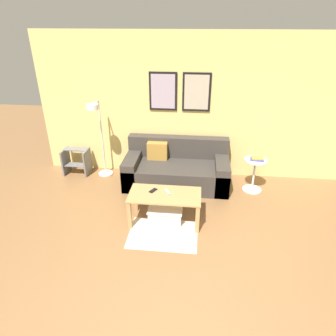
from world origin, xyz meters
TOP-DOWN VIEW (x-y plane):
  - wall_back at (-0.01, 3.66)m, footprint 5.60×0.09m
  - area_rug at (-0.30, 1.71)m, footprint 0.96×0.69m
  - couch at (-0.24, 3.20)m, footprint 1.83×0.87m
  - coffee_table at (-0.31, 2.04)m, footprint 1.04×0.53m
  - storage_bin at (-0.30, 2.07)m, footprint 0.50×0.40m
  - floor_lamp at (-1.63, 3.22)m, footprint 0.28×0.54m
  - side_table at (1.11, 3.09)m, footprint 0.38×0.38m
  - book_stack at (1.13, 3.09)m, footprint 0.24×0.21m
  - remote_control at (-0.28, 2.10)m, footprint 0.11×0.15m
  - cell_phone at (-0.49, 2.12)m, footprint 0.13×0.15m
  - step_stool at (-2.18, 3.38)m, footprint 0.46×0.36m

SIDE VIEW (x-z plane):
  - area_rug at x=-0.30m, z-range 0.00..0.01m
  - storage_bin at x=-0.30m, z-range 0.00..0.22m
  - step_stool at x=-2.18m, z-range 0.02..0.50m
  - couch at x=-0.24m, z-range -0.12..0.67m
  - side_table at x=1.11m, z-range 0.06..0.65m
  - coffee_table at x=-0.31m, z-range 0.14..0.60m
  - cell_phone at x=-0.49m, z-range 0.46..0.47m
  - remote_control at x=-0.28m, z-range 0.46..0.48m
  - book_stack at x=1.13m, z-range 0.59..0.63m
  - floor_lamp at x=-1.63m, z-range 0.23..1.68m
  - wall_back at x=-0.01m, z-range 0.01..2.56m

